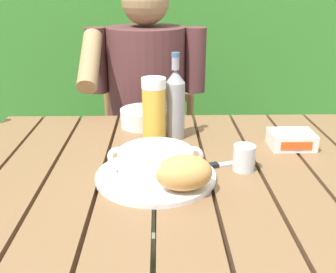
{
  "coord_description": "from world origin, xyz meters",
  "views": [
    {
      "loc": [
        -0.05,
        -0.91,
        1.18
      ],
      "look_at": [
        -0.03,
        0.07,
        0.8
      ],
      "focal_mm": 43.02,
      "sensor_mm": 36.0,
      "label": 1
    }
  ],
  "objects_px": {
    "chair_near_diner": "(149,136)",
    "person_eating": "(146,101)",
    "soup_bowl": "(156,162)",
    "water_glass_small": "(244,158)",
    "beer_glass": "(154,110)",
    "table_knife": "(217,165)",
    "diner_bowl": "(144,117)",
    "beer_bottle": "(175,103)",
    "bread_roll": "(184,173)",
    "butter_tub": "(291,140)",
    "serving_plate": "(156,176)"
  },
  "relations": [
    {
      "from": "chair_near_diner",
      "to": "person_eating",
      "type": "bearing_deg",
      "value": -90.84
    },
    {
      "from": "soup_bowl",
      "to": "water_glass_small",
      "type": "distance_m",
      "value": 0.23
    },
    {
      "from": "beer_glass",
      "to": "table_knife",
      "type": "bearing_deg",
      "value": -47.74
    },
    {
      "from": "beer_glass",
      "to": "diner_bowl",
      "type": "relative_size",
      "value": 1.25
    },
    {
      "from": "beer_bottle",
      "to": "bread_roll",
      "type": "bearing_deg",
      "value": -88.77
    },
    {
      "from": "bread_roll",
      "to": "table_knife",
      "type": "bearing_deg",
      "value": 55.97
    },
    {
      "from": "bread_roll",
      "to": "butter_tub",
      "type": "distance_m",
      "value": 0.42
    },
    {
      "from": "beer_bottle",
      "to": "diner_bowl",
      "type": "bearing_deg",
      "value": 131.95
    },
    {
      "from": "bread_roll",
      "to": "water_glass_small",
      "type": "xyz_separation_m",
      "value": [
        0.16,
        0.12,
        -0.02
      ]
    },
    {
      "from": "soup_bowl",
      "to": "table_knife",
      "type": "height_order",
      "value": "soup_bowl"
    },
    {
      "from": "person_eating",
      "to": "table_knife",
      "type": "height_order",
      "value": "person_eating"
    },
    {
      "from": "soup_bowl",
      "to": "butter_tub",
      "type": "bearing_deg",
      "value": 25.9
    },
    {
      "from": "serving_plate",
      "to": "chair_near_diner",
      "type": "bearing_deg",
      "value": 92.61
    },
    {
      "from": "person_eating",
      "to": "soup_bowl",
      "type": "height_order",
      "value": "person_eating"
    },
    {
      "from": "chair_near_diner",
      "to": "serving_plate",
      "type": "bearing_deg",
      "value": -87.39
    },
    {
      "from": "beer_glass",
      "to": "bread_roll",
      "type": "bearing_deg",
      "value": -77.46
    },
    {
      "from": "serving_plate",
      "to": "water_glass_small",
      "type": "distance_m",
      "value": 0.23
    },
    {
      "from": "person_eating",
      "to": "serving_plate",
      "type": "xyz_separation_m",
      "value": [
        0.05,
        -0.73,
        0.02
      ]
    },
    {
      "from": "table_knife",
      "to": "serving_plate",
      "type": "bearing_deg",
      "value": -158.51
    },
    {
      "from": "beer_glass",
      "to": "beer_bottle",
      "type": "height_order",
      "value": "beer_bottle"
    },
    {
      "from": "soup_bowl",
      "to": "bread_roll",
      "type": "xyz_separation_m",
      "value": [
        0.06,
        -0.08,
        0.01
      ]
    },
    {
      "from": "chair_near_diner",
      "to": "butter_tub",
      "type": "bearing_deg",
      "value": -59.67
    },
    {
      "from": "diner_bowl",
      "to": "beer_glass",
      "type": "bearing_deg",
      "value": -75.64
    },
    {
      "from": "soup_bowl",
      "to": "water_glass_small",
      "type": "height_order",
      "value": "soup_bowl"
    },
    {
      "from": "serving_plate",
      "to": "diner_bowl",
      "type": "bearing_deg",
      "value": 96.29
    },
    {
      "from": "beer_bottle",
      "to": "diner_bowl",
      "type": "distance_m",
      "value": 0.17
    },
    {
      "from": "bread_roll",
      "to": "diner_bowl",
      "type": "bearing_deg",
      "value": 103.11
    },
    {
      "from": "beer_bottle",
      "to": "butter_tub",
      "type": "xyz_separation_m",
      "value": [
        0.33,
        -0.08,
        -0.09
      ]
    },
    {
      "from": "chair_near_diner",
      "to": "diner_bowl",
      "type": "distance_m",
      "value": 0.61
    },
    {
      "from": "beer_bottle",
      "to": "beer_glass",
      "type": "bearing_deg",
      "value": -153.55
    },
    {
      "from": "chair_near_diner",
      "to": "serving_plate",
      "type": "relative_size",
      "value": 3.26
    },
    {
      "from": "water_glass_small",
      "to": "beer_bottle",
      "type": "bearing_deg",
      "value": 125.46
    },
    {
      "from": "diner_bowl",
      "to": "soup_bowl",
      "type": "bearing_deg",
      "value": -83.71
    },
    {
      "from": "person_eating",
      "to": "water_glass_small",
      "type": "relative_size",
      "value": 18.38
    },
    {
      "from": "person_eating",
      "to": "serving_plate",
      "type": "distance_m",
      "value": 0.73
    },
    {
      "from": "chair_near_diner",
      "to": "person_eating",
      "type": "height_order",
      "value": "person_eating"
    },
    {
      "from": "serving_plate",
      "to": "beer_bottle",
      "type": "bearing_deg",
      "value": 78.18
    },
    {
      "from": "chair_near_diner",
      "to": "water_glass_small",
      "type": "xyz_separation_m",
      "value": [
        0.27,
        -0.89,
        0.28
      ]
    },
    {
      "from": "beer_glass",
      "to": "diner_bowl",
      "type": "xyz_separation_m",
      "value": [
        -0.04,
        0.14,
        -0.07
      ]
    },
    {
      "from": "person_eating",
      "to": "water_glass_small",
      "type": "height_order",
      "value": "person_eating"
    },
    {
      "from": "serving_plate",
      "to": "soup_bowl",
      "type": "height_order",
      "value": "soup_bowl"
    },
    {
      "from": "person_eating",
      "to": "butter_tub",
      "type": "bearing_deg",
      "value": -51.19
    },
    {
      "from": "diner_bowl",
      "to": "bread_roll",
      "type": "bearing_deg",
      "value": -76.89
    },
    {
      "from": "water_glass_small",
      "to": "butter_tub",
      "type": "height_order",
      "value": "water_glass_small"
    },
    {
      "from": "soup_bowl",
      "to": "bread_roll",
      "type": "bearing_deg",
      "value": -49.4
    },
    {
      "from": "person_eating",
      "to": "soup_bowl",
      "type": "xyz_separation_m",
      "value": [
        0.05,
        -0.73,
        0.06
      ]
    },
    {
      "from": "butter_tub",
      "to": "bread_roll",
      "type": "bearing_deg",
      "value": -140.83
    },
    {
      "from": "chair_near_diner",
      "to": "person_eating",
      "type": "xyz_separation_m",
      "value": [
        -0.0,
        -0.2,
        0.24
      ]
    },
    {
      "from": "serving_plate",
      "to": "bread_roll",
      "type": "distance_m",
      "value": 0.11
    },
    {
      "from": "beer_bottle",
      "to": "table_knife",
      "type": "bearing_deg",
      "value": -64.6
    }
  ]
}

